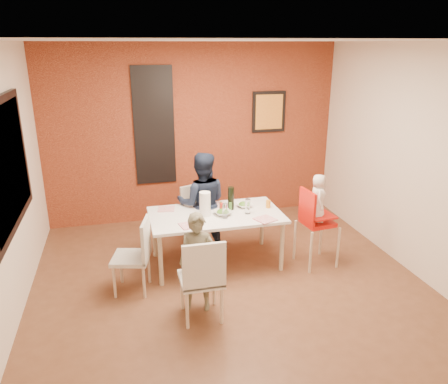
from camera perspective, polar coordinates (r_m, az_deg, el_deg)
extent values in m
plane|color=brown|center=(5.21, 0.81, -12.06)|extent=(4.50, 4.50, 0.00)
cube|color=silver|center=(4.46, 0.98, 19.18)|extent=(4.50, 4.50, 0.02)
cube|color=beige|center=(6.79, -4.00, 7.59)|extent=(4.50, 0.02, 2.70)
cube|color=beige|center=(2.71, 13.36, -11.05)|extent=(4.50, 0.02, 2.70)
cube|color=beige|center=(4.65, -27.03, 0.17)|extent=(0.02, 4.50, 2.70)
cube|color=beige|center=(5.65, 23.60, 3.71)|extent=(0.02, 4.50, 2.70)
cube|color=maroon|center=(6.77, -3.97, 7.56)|extent=(4.50, 0.02, 2.70)
cube|color=black|center=(4.78, -26.54, 3.22)|extent=(0.05, 1.70, 1.30)
cube|color=black|center=(4.77, -26.37, 3.23)|extent=(0.02, 1.55, 1.15)
cube|color=silver|center=(6.66, -9.12, 8.48)|extent=(0.55, 0.03, 1.70)
cube|color=black|center=(6.65, -9.12, 8.47)|extent=(0.60, 0.03, 1.76)
cube|color=black|center=(7.01, 5.87, 10.38)|extent=(0.54, 0.03, 0.64)
cube|color=gold|center=(6.99, 5.91, 10.36)|extent=(0.44, 0.01, 0.54)
cube|color=white|center=(5.41, -1.07, -3.03)|extent=(1.63, 0.91, 0.04)
cylinder|color=#BEAB8D|center=(5.10, -8.29, -8.83)|extent=(0.05, 0.05, 0.64)
cylinder|color=#BEAB8D|center=(5.78, -9.10, -5.41)|extent=(0.05, 0.05, 0.64)
cylinder|color=#BEAB8D|center=(5.42, 7.58, -7.07)|extent=(0.05, 0.05, 0.64)
cylinder|color=#BEAB8D|center=(6.06, 4.98, -4.05)|extent=(0.05, 0.05, 0.64)
cube|color=silver|center=(4.47, -3.04, -11.29)|extent=(0.42, 0.42, 0.05)
cube|color=silver|center=(4.19, -2.59, -9.74)|extent=(0.42, 0.04, 0.48)
cylinder|color=beige|center=(4.76, -1.30, -12.37)|extent=(0.03, 0.03, 0.41)
cylinder|color=beige|center=(4.48, -0.32, -14.60)|extent=(0.03, 0.03, 0.41)
cylinder|color=beige|center=(4.71, -5.51, -12.83)|extent=(0.03, 0.03, 0.41)
cylinder|color=beige|center=(4.42, -4.82, -15.13)|extent=(0.03, 0.03, 0.41)
cube|color=silver|center=(5.98, -3.12, -3.53)|extent=(0.51, 0.51, 0.04)
cube|color=silver|center=(6.04, -4.06, -1.05)|extent=(0.38, 0.18, 0.44)
cylinder|color=tan|center=(5.86, -3.57, -6.24)|extent=(0.03, 0.03, 0.38)
cylinder|color=tan|center=(6.11, -5.17, -5.18)|extent=(0.03, 0.03, 0.38)
cylinder|color=tan|center=(6.02, -0.98, -5.50)|extent=(0.03, 0.03, 0.38)
cylinder|color=tan|center=(6.26, -2.64, -4.51)|extent=(0.03, 0.03, 0.38)
cube|color=beige|center=(5.03, -12.07, -8.41)|extent=(0.48, 0.48, 0.05)
cube|color=beige|center=(4.89, -10.17, -6.12)|extent=(0.13, 0.39, 0.45)
cylinder|color=#BEA68D|center=(5.30, -13.29, -9.58)|extent=(0.03, 0.03, 0.39)
cylinder|color=#BEA68D|center=(5.23, -9.77, -9.71)|extent=(0.03, 0.03, 0.39)
cylinder|color=#BEA68D|center=(5.03, -14.13, -11.34)|extent=(0.03, 0.03, 0.39)
cylinder|color=#BEA68D|center=(4.96, -10.41, -11.51)|extent=(0.03, 0.03, 0.39)
cube|color=red|center=(5.56, 12.13, -3.89)|extent=(0.39, 0.39, 0.05)
cube|color=red|center=(5.39, 10.82, -1.88)|extent=(0.07, 0.35, 0.41)
cube|color=red|center=(5.52, 12.20, -2.95)|extent=(0.39, 0.39, 0.02)
cylinder|color=#C4AF91|center=(5.63, 14.68, -7.07)|extent=(0.03, 0.03, 0.54)
cylinder|color=#C4AF91|center=(5.43, 11.26, -7.80)|extent=(0.03, 0.03, 0.54)
cylinder|color=#C4AF91|center=(5.92, 12.54, -5.57)|extent=(0.03, 0.03, 0.54)
cylinder|color=#C4AF91|center=(5.73, 9.23, -6.20)|extent=(0.03, 0.03, 0.54)
imported|color=brown|center=(4.56, -3.45, -9.17)|extent=(0.45, 0.36, 1.07)
imported|color=#161E31|center=(5.73, -2.87, -1.48)|extent=(0.76, 0.64, 1.37)
imported|color=white|center=(5.43, 12.18, -0.77)|extent=(0.27, 0.34, 0.60)
cube|color=white|center=(5.07, -4.52, -4.36)|extent=(0.25, 0.25, 0.01)
cube|color=white|center=(5.69, -0.92, -1.64)|extent=(0.22, 0.22, 0.01)
cube|color=white|center=(5.24, 5.41, -3.57)|extent=(0.28, 0.28, 0.01)
cube|color=white|center=(5.58, -7.54, -2.20)|extent=(0.24, 0.24, 0.01)
imported|color=silver|center=(5.36, -0.18, -2.72)|extent=(0.24, 0.24, 0.05)
imported|color=white|center=(5.62, 2.65, -1.73)|extent=(0.23, 0.23, 0.05)
cylinder|color=black|center=(5.49, 0.92, -0.83)|extent=(0.08, 0.08, 0.30)
cylinder|color=white|center=(5.23, 0.16, -2.49)|extent=(0.07, 0.07, 0.19)
cylinder|color=white|center=(5.38, 3.10, -1.89)|extent=(0.07, 0.07, 0.19)
cylinder|color=white|center=(5.30, -2.50, -1.57)|extent=(0.13, 0.13, 0.30)
cylinder|color=red|center=(5.39, -0.31, -2.15)|extent=(0.03, 0.03, 0.13)
cylinder|color=#407D29|center=(5.40, 0.84, -2.07)|extent=(0.03, 0.03, 0.13)
cylinder|color=brown|center=(5.43, -0.43, -1.96)|extent=(0.03, 0.03, 0.13)
cylinder|color=orange|center=(5.60, 5.79, -1.56)|extent=(0.06, 0.06, 0.10)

